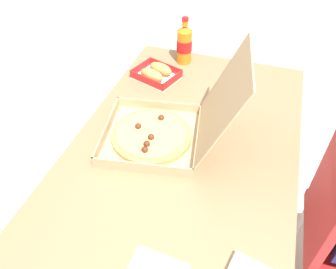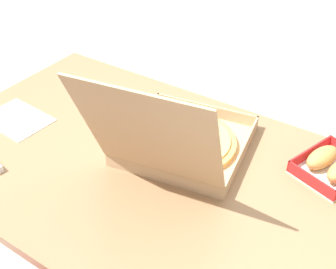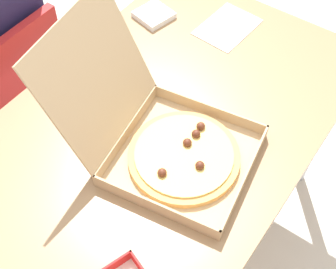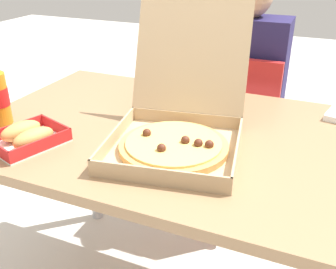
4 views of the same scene
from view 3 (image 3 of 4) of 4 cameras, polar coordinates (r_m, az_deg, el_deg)
ground_plane at (r=1.90m, az=-1.48°, el=-13.20°), size 10.00×10.00×0.00m
dining_table at (r=1.33m, az=-2.07°, el=-1.78°), size 1.38×0.80×0.73m
chair at (r=1.78m, az=-18.84°, el=4.53°), size 0.40×0.40×0.83m
pizza_box_open at (r=1.18m, az=0.09°, el=-1.02°), size 0.42×0.53×0.36m
paper_menu at (r=1.58m, az=7.43°, el=13.17°), size 0.22×0.16×0.00m
napkin_pile at (r=1.61m, az=-1.78°, el=14.70°), size 0.13×0.13×0.02m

